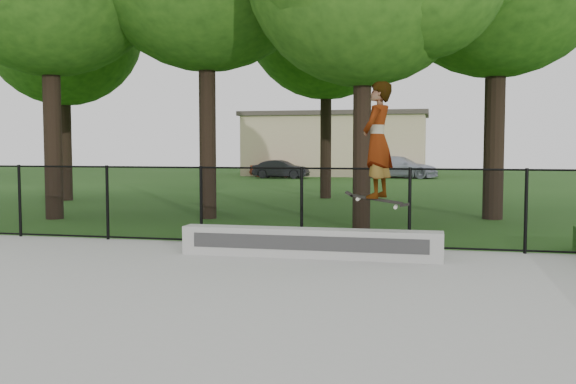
# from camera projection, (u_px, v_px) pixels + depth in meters

# --- Properties ---
(ground) EXTENTS (100.00, 100.00, 0.00)m
(ground) POSITION_uv_depth(u_px,v_px,m) (8.00, 328.00, 6.81)
(ground) COLOR #235117
(ground) RESTS_ON ground
(concrete_slab) EXTENTS (14.00, 12.00, 0.06)m
(concrete_slab) POSITION_uv_depth(u_px,v_px,m) (8.00, 326.00, 6.80)
(concrete_slab) COLOR #9B9C96
(concrete_slab) RESTS_ON ground
(grind_ledge) EXTENTS (4.43, 0.40, 0.49)m
(grind_ledge) POSITION_uv_depth(u_px,v_px,m) (309.00, 243.00, 10.85)
(grind_ledge) COLOR #9D9D98
(grind_ledge) RESTS_ON concrete_slab
(car_a) EXTENTS (3.23, 1.62, 1.06)m
(car_a) POSITION_uv_depth(u_px,v_px,m) (274.00, 169.00, 41.54)
(car_a) COLOR maroon
(car_a) RESTS_ON ground
(car_b) EXTENTS (3.16, 1.37, 1.12)m
(car_b) POSITION_uv_depth(u_px,v_px,m) (281.00, 169.00, 39.64)
(car_b) COLOR black
(car_b) RESTS_ON ground
(car_c) EXTENTS (4.62, 2.71, 1.37)m
(car_c) POSITION_uv_depth(u_px,v_px,m) (400.00, 167.00, 40.06)
(car_c) COLOR #9EA2B3
(car_c) RESTS_ON ground
(skater_airborne) EXTENTS (0.84, 0.77, 2.01)m
(skater_airborne) POSITION_uv_depth(u_px,v_px,m) (377.00, 142.00, 10.24)
(skater_airborne) COLOR black
(skater_airborne) RESTS_ON ground
(chainlink_fence) EXTENTS (16.06, 0.06, 1.50)m
(chainlink_fence) POSITION_uv_depth(u_px,v_px,m) (201.00, 204.00, 12.49)
(chainlink_fence) COLOR black
(chainlink_fence) RESTS_ON concrete_slab
(distant_building) EXTENTS (12.40, 6.40, 4.30)m
(distant_building) POSITION_uv_depth(u_px,v_px,m) (336.00, 144.00, 44.09)
(distant_building) COLOR tan
(distant_building) RESTS_ON ground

